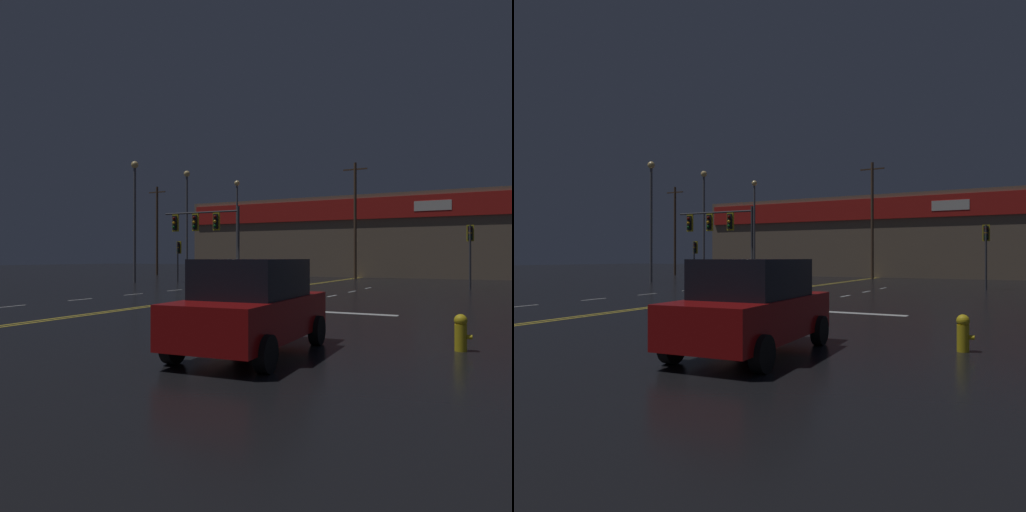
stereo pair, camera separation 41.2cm
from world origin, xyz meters
TOP-DOWN VIEW (x-y plane):
  - ground_plane at (0.00, 0.00)m, footprint 200.00×200.00m
  - road_markings at (0.87, -0.98)m, footprint 14.20×60.00m
  - traffic_signal_median at (-2.68, 1.70)m, footprint 4.93×0.36m
  - traffic_signal_corner_northeast at (10.57, 10.60)m, footprint 0.42×0.36m
  - traffic_signal_corner_northwest at (-10.82, 10.60)m, footprint 0.42×0.36m
  - streetlight_near_left at (-12.22, 22.76)m, footprint 0.56×0.56m
  - streetlight_near_right at (-13.04, 7.99)m, footprint 0.56×0.56m
  - streetlight_far_left at (-13.61, 15.80)m, footprint 0.56×0.56m
  - fire_hydrant at (11.71, -11.08)m, footprint 0.35×0.26m
  - parked_car at (8.01, -13.19)m, footprint 2.20×4.39m
  - building_backdrop at (0.00, 29.96)m, footprint 37.85×10.23m
  - utility_pole_row at (0.91, 22.19)m, footprint 44.97×0.26m

SIDE VIEW (x-z plane):
  - ground_plane at x=0.00m, z-range 0.00..0.00m
  - road_markings at x=0.87m, z-range 0.00..0.01m
  - fire_hydrant at x=11.71m, z-range 0.02..0.78m
  - parked_car at x=8.01m, z-range 0.01..1.89m
  - traffic_signal_corner_northwest at x=-10.82m, z-range 0.75..3.97m
  - traffic_signal_corner_northeast at x=10.57m, z-range 0.91..4.80m
  - traffic_signal_median at x=-2.68m, z-range 1.31..6.02m
  - building_backdrop at x=0.00m, z-range 0.01..7.98m
  - utility_pole_row at x=0.91m, z-range -0.28..11.37m
  - streetlight_near_right at x=-13.04m, z-range 1.30..10.65m
  - streetlight_near_left at x=-12.22m, z-range 1.33..11.17m
  - streetlight_far_left at x=-13.61m, z-range 1.33..11.19m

